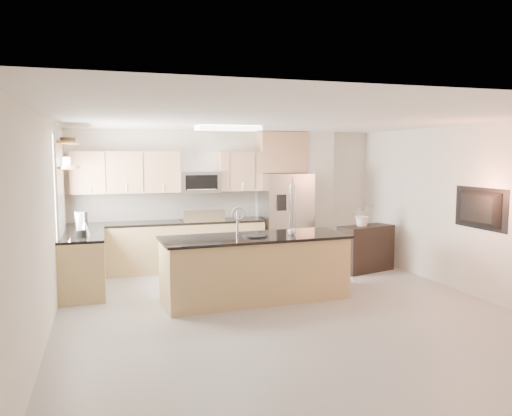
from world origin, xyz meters
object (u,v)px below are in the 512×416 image
object	(u,v)px
flower_vase	(363,209)
television	(476,208)
island	(255,267)
platter	(254,236)
range	(202,244)
cup	(292,232)
coffee_maker	(81,222)
microwave	(200,182)
bowl	(68,139)
credenza	(366,248)
refrigerator	(285,219)
blender	(81,227)
kettle	(85,228)

from	to	relation	value
flower_vase	television	bearing A→B (deg)	-70.20
flower_vase	island	bearing A→B (deg)	-154.58
flower_vase	platter	bearing A→B (deg)	-153.84
range	cup	size ratio (longest dim) A/B	10.43
range	coffee_maker	distance (m)	2.30
microwave	television	xyz separation A→B (m)	(3.51, -3.24, -0.28)
platter	bowl	distance (m)	3.34
range	credenza	size ratio (longest dim) A/B	1.08
range	flower_vase	world-z (taller)	flower_vase
refrigerator	credenza	bearing A→B (deg)	-40.56
island	coffee_maker	bearing A→B (deg)	146.26
television	cup	bearing A→B (deg)	72.20
blender	television	bearing A→B (deg)	-16.91
microwave	refrigerator	distance (m)	1.82
kettle	coffee_maker	size ratio (longest dim) A/B	0.79
refrigerator	island	world-z (taller)	refrigerator
microwave	flower_vase	xyz separation A→B (m)	(2.78, -1.21, -0.47)
range	kettle	size ratio (longest dim) A/B	4.64
television	microwave	bearing A→B (deg)	47.25
refrigerator	blender	size ratio (longest dim) A/B	4.82
credenza	refrigerator	bearing A→B (deg)	123.38
island	credenza	distance (m)	2.74
kettle	television	distance (m)	5.87
credenza	kettle	distance (m)	4.92
range	blender	xyz separation A→B (m)	(-2.08, -1.42, 0.61)
microwave	flower_vase	distance (m)	3.06
cup	blender	distance (m)	3.13
blender	kettle	xyz separation A→B (m)	(0.05, 0.22, -0.05)
television	refrigerator	bearing A→B (deg)	31.04
credenza	platter	distance (m)	2.83
range	coffee_maker	world-z (taller)	coffee_maker
island	platter	distance (m)	0.48
coffee_maker	bowl	world-z (taller)	bowl
platter	flower_vase	world-z (taller)	flower_vase
cup	flower_vase	xyz separation A→B (m)	(1.85, 1.21, 0.17)
island	bowl	xyz separation A→B (m)	(-2.63, 1.48, 1.91)
kettle	bowl	world-z (taller)	bowl
credenza	bowl	xyz separation A→B (m)	(-5.11, 0.33, 1.96)
microwave	refrigerator	bearing A→B (deg)	-5.86
cup	blender	xyz separation A→B (m)	(-3.01, 0.87, 0.09)
platter	island	bearing A→B (deg)	67.40
range	blender	world-z (taller)	blender
credenza	platter	xyz separation A→B (m)	(-2.50, -1.20, 0.54)
blender	bowl	bearing A→B (deg)	104.55
range	coffee_maker	bearing A→B (deg)	-160.28
credenza	bowl	size ratio (longest dim) A/B	2.67
island	flower_vase	world-z (taller)	flower_vase
refrigerator	flower_vase	size ratio (longest dim) A/B	2.83
cup	coffee_maker	distance (m)	3.40
refrigerator	blender	bearing A→B (deg)	-159.77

